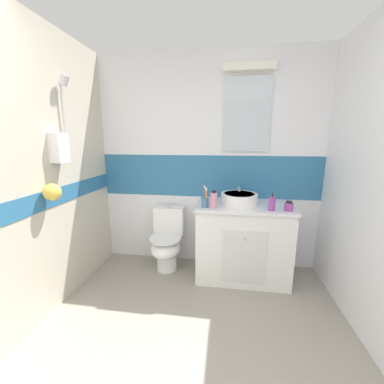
# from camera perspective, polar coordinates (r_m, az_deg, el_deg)

# --- Properties ---
(ground_plane) EXTENTS (3.20, 3.48, 0.04)m
(ground_plane) POSITION_cam_1_polar(r_m,az_deg,el_deg) (2.24, 0.44, -31.31)
(ground_plane) COLOR gray
(wall_back_tiled) EXTENTS (3.20, 0.20, 2.50)m
(wall_back_tiled) POSITION_cam_1_polar(r_m,az_deg,el_deg) (2.87, 4.11, 7.11)
(wall_back_tiled) COLOR white
(wall_back_tiled) RESTS_ON ground_plane
(wall_left_shower_alcove) EXTENTS (0.26, 3.48, 2.50)m
(wall_left_shower_alcove) POSITION_cam_1_polar(r_m,az_deg,el_deg) (2.26, -35.75, 2.98)
(wall_left_shower_alcove) COLOR beige
(wall_left_shower_alcove) RESTS_ON ground_plane
(vanity_cabinet) EXTENTS (1.01, 0.59, 0.85)m
(vanity_cabinet) POSITION_cam_1_polar(r_m,az_deg,el_deg) (2.76, 12.04, -11.42)
(vanity_cabinet) COLOR white
(vanity_cabinet) RESTS_ON ground_plane
(sink_basin) EXTENTS (0.39, 0.43, 0.15)m
(sink_basin) POSITION_cam_1_polar(r_m,az_deg,el_deg) (2.59, 11.29, -1.55)
(sink_basin) COLOR white
(sink_basin) RESTS_ON vanity_cabinet
(toilet) EXTENTS (0.37, 0.50, 0.75)m
(toilet) POSITION_cam_1_polar(r_m,az_deg,el_deg) (2.90, -6.07, -11.63)
(toilet) COLOR white
(toilet) RESTS_ON ground_plane
(toothbrush_cup) EXTENTS (0.08, 0.08, 0.23)m
(toothbrush_cup) POSITION_cam_1_polar(r_m,az_deg,el_deg) (2.44, 3.15, -2.32)
(toothbrush_cup) COLOR #4C7299
(toothbrush_cup) RESTS_ON vanity_cabinet
(soap_dispenser) EXTENTS (0.07, 0.07, 0.18)m
(soap_dispenser) POSITION_cam_1_polar(r_m,az_deg,el_deg) (2.45, 18.72, -2.63)
(soap_dispenser) COLOR #993F99
(soap_dispenser) RESTS_ON vanity_cabinet
(mouthwash_bottle) EXTENTS (0.07, 0.07, 0.18)m
(mouthwash_bottle) POSITION_cam_1_polar(r_m,az_deg,el_deg) (2.39, 5.26, -1.93)
(mouthwash_bottle) COLOR pink
(mouthwash_bottle) RESTS_ON vanity_cabinet
(hair_gel_jar) EXTENTS (0.08, 0.08, 0.10)m
(hair_gel_jar) POSITION_cam_1_polar(r_m,az_deg,el_deg) (2.50, 22.33, -3.21)
(hair_gel_jar) COLOR #993F99
(hair_gel_jar) RESTS_ON vanity_cabinet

